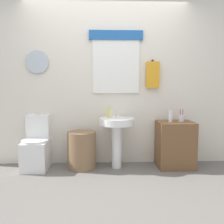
# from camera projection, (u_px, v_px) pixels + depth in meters

# --- Properties ---
(ground_plane) EXTENTS (8.00, 8.00, 0.00)m
(ground_plane) POSITION_uv_depth(u_px,v_px,m) (108.00, 192.00, 2.82)
(ground_plane) COLOR slate
(back_wall) EXTENTS (4.40, 0.18, 2.60)m
(back_wall) POSITION_uv_depth(u_px,v_px,m) (106.00, 81.00, 3.82)
(back_wall) COLOR silver
(back_wall) RESTS_ON ground_plane
(toilet) EXTENTS (0.38, 0.51, 0.81)m
(toilet) POSITION_uv_depth(u_px,v_px,m) (37.00, 148.00, 3.62)
(toilet) COLOR white
(toilet) RESTS_ON ground_plane
(laundry_hamper) EXTENTS (0.42, 0.42, 0.55)m
(laundry_hamper) POSITION_uv_depth(u_px,v_px,m) (82.00, 150.00, 3.62)
(laundry_hamper) COLOR #846647
(laundry_hamper) RESTS_ON ground_plane
(pedestal_sink) EXTENTS (0.52, 0.52, 0.75)m
(pedestal_sink) POSITION_uv_depth(u_px,v_px,m) (117.00, 130.00, 3.60)
(pedestal_sink) COLOR white
(pedestal_sink) RESTS_ON ground_plane
(faucet) EXTENTS (0.03, 0.03, 0.10)m
(faucet) POSITION_uv_depth(u_px,v_px,m) (116.00, 114.00, 3.70)
(faucet) COLOR silver
(faucet) RESTS_ON pedestal_sink
(wooden_cabinet) EXTENTS (0.53, 0.44, 0.69)m
(wooden_cabinet) POSITION_uv_depth(u_px,v_px,m) (175.00, 144.00, 3.66)
(wooden_cabinet) COLOR brown
(wooden_cabinet) RESTS_ON ground_plane
(soap_bottle) EXTENTS (0.05, 0.05, 0.17)m
(soap_bottle) POSITION_uv_depth(u_px,v_px,m) (109.00, 112.00, 3.62)
(soap_bottle) COLOR #DBD166
(soap_bottle) RESTS_ON pedestal_sink
(lotion_bottle) EXTENTS (0.05, 0.05, 0.17)m
(lotion_bottle) POSITION_uv_depth(u_px,v_px,m) (170.00, 116.00, 3.57)
(lotion_bottle) COLOR white
(lotion_bottle) RESTS_ON wooden_cabinet
(toothbrush_cup) EXTENTS (0.08, 0.08, 0.19)m
(toothbrush_cup) POSITION_uv_depth(u_px,v_px,m) (181.00, 118.00, 3.64)
(toothbrush_cup) COLOR silver
(toothbrush_cup) RESTS_ON wooden_cabinet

